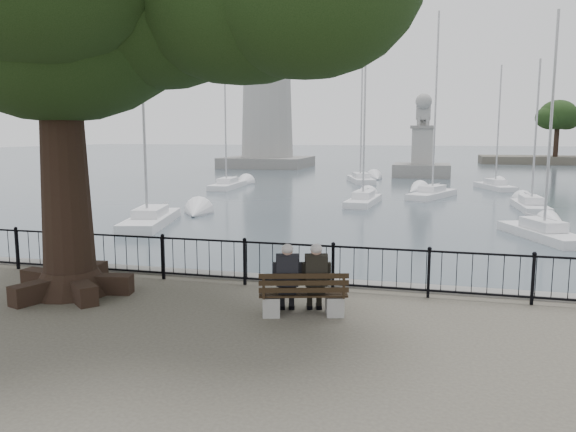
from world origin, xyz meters
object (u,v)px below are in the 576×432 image
(person_left, at_px, (287,281))
(lighthouse, at_px, (267,60))
(person_right, at_px, (316,281))
(lion_monument, at_px, (422,156))
(bench, at_px, (303,300))

(person_left, xyz_separation_m, lighthouse, (-18.44, 61.28, 12.08))
(person_right, xyz_separation_m, lion_monument, (1.05, 49.07, 0.46))
(lighthouse, xyz_separation_m, lion_monument, (20.00, -12.06, -11.62))
(lighthouse, height_order, lion_monument, lighthouse)
(lighthouse, bearing_deg, bench, -72.99)
(person_right, relative_size, lighthouse, 0.04)
(person_left, xyz_separation_m, lion_monument, (1.56, 49.21, 0.46))
(person_right, distance_m, lighthouse, 65.13)
(bench, xyz_separation_m, person_left, (-0.31, 0.01, 0.33))
(person_right, bearing_deg, person_left, -164.40)
(lion_monument, bearing_deg, person_right, -91.23)
(person_left, height_order, lion_monument, lion_monument)
(person_right, xyz_separation_m, lighthouse, (-18.95, 61.13, 12.08))
(bench, distance_m, lighthouse, 65.28)
(person_right, relative_size, lion_monument, 0.16)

